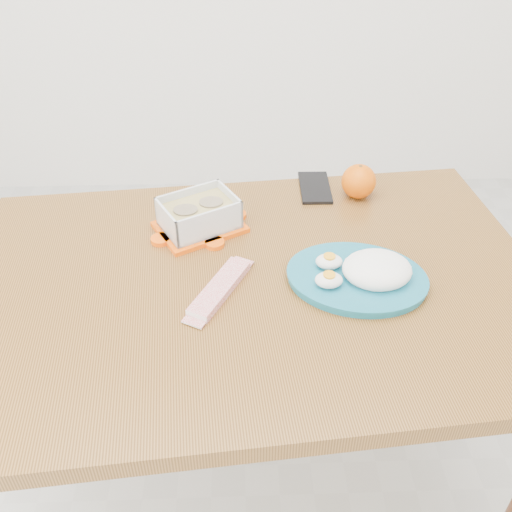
{
  "coord_description": "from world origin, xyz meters",
  "views": [
    {
      "loc": [
        0.0,
        -0.86,
        1.52
      ],
      "look_at": [
        0.03,
        0.06,
        0.81
      ],
      "focal_mm": 40.0,
      "sensor_mm": 36.0,
      "label": 1
    }
  ],
  "objects_px": {
    "dining_table": "(256,312)",
    "smartphone": "(315,188)",
    "food_container": "(199,215)",
    "orange_fruit": "(359,181)",
    "rice_plate": "(363,272)"
  },
  "relations": [
    {
      "from": "dining_table",
      "to": "smartphone",
      "type": "height_order",
      "value": "smartphone"
    },
    {
      "from": "food_container",
      "to": "dining_table",
      "type": "bearing_deg",
      "value": -84.89
    },
    {
      "from": "dining_table",
      "to": "orange_fruit",
      "type": "relative_size",
      "value": 14.74
    },
    {
      "from": "rice_plate",
      "to": "orange_fruit",
      "type": "bearing_deg",
      "value": 95.15
    },
    {
      "from": "food_container",
      "to": "orange_fruit",
      "type": "bearing_deg",
      "value": -10.01
    },
    {
      "from": "dining_table",
      "to": "smartphone",
      "type": "bearing_deg",
      "value": 59.9
    },
    {
      "from": "dining_table",
      "to": "orange_fruit",
      "type": "bearing_deg",
      "value": 44.64
    },
    {
      "from": "food_container",
      "to": "orange_fruit",
      "type": "distance_m",
      "value": 0.42
    },
    {
      "from": "smartphone",
      "to": "dining_table",
      "type": "bearing_deg",
      "value": -113.75
    },
    {
      "from": "food_container",
      "to": "rice_plate",
      "type": "xyz_separation_m",
      "value": [
        0.35,
        -0.21,
        -0.01
      ]
    },
    {
      "from": "smartphone",
      "to": "food_container",
      "type": "bearing_deg",
      "value": -148.29
    },
    {
      "from": "dining_table",
      "to": "rice_plate",
      "type": "bearing_deg",
      "value": -10.17
    },
    {
      "from": "orange_fruit",
      "to": "smartphone",
      "type": "height_order",
      "value": "orange_fruit"
    },
    {
      "from": "dining_table",
      "to": "rice_plate",
      "type": "xyz_separation_m",
      "value": [
        0.22,
        -0.02,
        0.12
      ]
    },
    {
      "from": "food_container",
      "to": "smartphone",
      "type": "bearing_deg",
      "value": 1.98
    }
  ]
}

